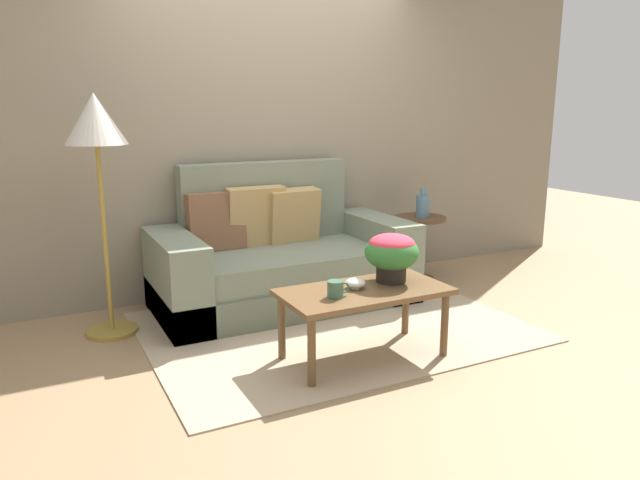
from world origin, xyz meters
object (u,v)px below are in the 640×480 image
(side_table, at_px, (420,237))
(table_vase, at_px, (423,205))
(snack_bowl, at_px, (355,283))
(floor_lamp, at_px, (96,136))
(coffee_mug, at_px, (336,289))
(potted_plant, at_px, (392,252))
(coffee_table, at_px, (364,298))
(couch, at_px, (280,262))

(side_table, distance_m, table_vase, 0.28)
(snack_bowl, bearing_deg, table_vase, 40.73)
(side_table, distance_m, snack_bowl, 1.77)
(floor_lamp, height_order, coffee_mug, floor_lamp)
(coffee_mug, distance_m, snack_bowl, 0.20)
(potted_plant, relative_size, coffee_mug, 2.41)
(coffee_table, height_order, snack_bowl, snack_bowl)
(couch, xyz_separation_m, coffee_table, (0.03, -1.20, 0.06))
(couch, height_order, table_vase, couch)
(potted_plant, bearing_deg, coffee_mug, -165.47)
(floor_lamp, bearing_deg, side_table, 1.83)
(coffee_table, height_order, potted_plant, potted_plant)
(table_vase, bearing_deg, couch, 179.27)
(side_table, relative_size, snack_bowl, 4.59)
(couch, relative_size, side_table, 3.40)
(floor_lamp, height_order, snack_bowl, floor_lamp)
(couch, bearing_deg, coffee_mug, -98.65)
(side_table, bearing_deg, floor_lamp, -178.17)
(coffee_table, xyz_separation_m, coffee_mug, (-0.22, -0.06, 0.10))
(couch, relative_size, snack_bowl, 15.59)
(floor_lamp, relative_size, snack_bowl, 12.75)
(coffee_mug, relative_size, table_vase, 0.55)
(coffee_table, xyz_separation_m, snack_bowl, (-0.04, 0.03, 0.09))
(coffee_mug, height_order, snack_bowl, coffee_mug)
(side_table, relative_size, potted_plant, 1.71)
(table_vase, bearing_deg, coffee_table, -137.58)
(coffee_table, xyz_separation_m, potted_plant, (0.23, 0.06, 0.24))
(couch, xyz_separation_m, snack_bowl, (-0.01, -1.17, 0.15))
(couch, height_order, side_table, couch)
(side_table, bearing_deg, coffee_mug, -140.19)
(coffee_table, height_order, floor_lamp, floor_lamp)
(coffee_table, xyz_separation_m, side_table, (1.29, 1.20, 0.01))
(floor_lamp, xyz_separation_m, snack_bowl, (1.26, -1.09, -0.84))
(floor_lamp, distance_m, table_vase, 2.67)
(potted_plant, distance_m, coffee_mug, 0.49)
(couch, relative_size, coffee_table, 1.93)
(potted_plant, height_order, coffee_mug, potted_plant)
(coffee_table, bearing_deg, snack_bowl, 144.76)
(couch, height_order, snack_bowl, couch)
(side_table, bearing_deg, table_vase, -69.70)
(snack_bowl, bearing_deg, coffee_table, -35.24)
(table_vase, bearing_deg, floor_lamp, -178.59)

